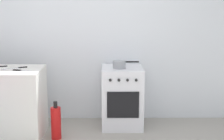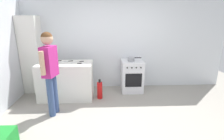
# 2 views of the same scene
# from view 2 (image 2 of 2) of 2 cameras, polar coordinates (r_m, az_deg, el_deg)

# --- Properties ---
(ground_plane) EXTENTS (8.00, 8.00, 0.00)m
(ground_plane) POSITION_cam_2_polar(r_m,az_deg,el_deg) (3.53, 4.45, -16.72)
(ground_plane) COLOR gray
(back_wall) EXTENTS (6.00, 0.10, 2.60)m
(back_wall) POSITION_cam_2_polar(r_m,az_deg,el_deg) (4.94, 2.07, 9.15)
(back_wall) COLOR silver
(back_wall) RESTS_ON ground
(counter_unit) EXTENTS (1.30, 0.70, 0.90)m
(counter_unit) POSITION_cam_2_polar(r_m,az_deg,el_deg) (4.49, -14.72, -3.33)
(counter_unit) COLOR silver
(counter_unit) RESTS_ON ground
(oven_left) EXTENTS (0.57, 0.62, 0.85)m
(oven_left) POSITION_cam_2_polar(r_m,az_deg,el_deg) (4.81, 6.48, -1.84)
(oven_left) COLOR silver
(oven_left) RESTS_ON ground
(pot) EXTENTS (0.36, 0.18, 0.11)m
(pot) POSITION_cam_2_polar(r_m,az_deg,el_deg) (4.61, 6.29, 3.52)
(pot) COLOR gray
(pot) RESTS_ON oven_left
(knife_utility) EXTENTS (0.25, 0.10, 0.01)m
(knife_utility) POSITION_cam_2_polar(r_m,az_deg,el_deg) (4.19, -9.83, 2.08)
(knife_utility) COLOR silver
(knife_utility) RESTS_ON counter_unit
(knife_bread) EXTENTS (0.34, 0.15, 0.01)m
(knife_bread) POSITION_cam_2_polar(r_m,az_deg,el_deg) (4.60, -18.16, 2.77)
(knife_bread) COLOR silver
(knife_bread) RESTS_ON counter_unit
(knife_carving) EXTENTS (0.30, 0.20, 0.01)m
(knife_carving) POSITION_cam_2_polar(r_m,az_deg,el_deg) (4.36, -11.08, 2.56)
(knife_carving) COLOR silver
(knife_carving) RESTS_ON counter_unit
(knife_chef) EXTENTS (0.30, 0.15, 0.01)m
(knife_chef) POSITION_cam_2_polar(r_m,az_deg,el_deg) (4.49, -14.42, 2.74)
(knife_chef) COLOR silver
(knife_chef) RESTS_ON counter_unit
(person) EXTENTS (0.27, 0.56, 1.70)m
(person) POSITION_cam_2_polar(r_m,az_deg,el_deg) (3.62, -19.66, 0.98)
(person) COLOR #384C7A
(person) RESTS_ON ground
(fire_extinguisher) EXTENTS (0.13, 0.13, 0.50)m
(fire_extinguisher) POSITION_cam_2_polar(r_m,az_deg,el_deg) (4.38, -4.03, -6.58)
(fire_extinguisher) COLOR red
(fire_extinguisher) RESTS_ON ground
(larder_cabinet) EXTENTS (0.48, 0.44, 2.00)m
(larder_cabinet) POSITION_cam_2_polar(r_m,az_deg,el_deg) (5.07, -24.64, 4.42)
(larder_cabinet) COLOR silver
(larder_cabinet) RESTS_ON ground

